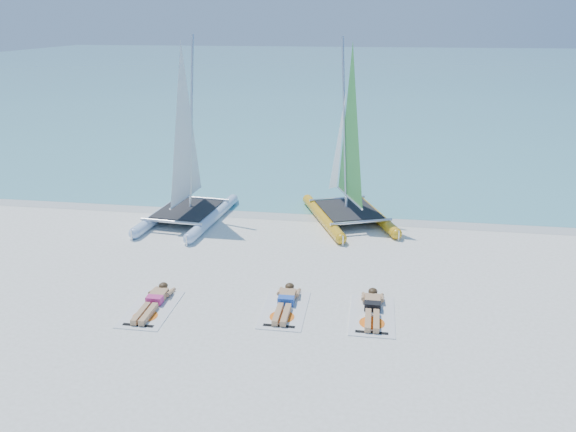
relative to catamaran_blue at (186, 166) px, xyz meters
name	(u,v)px	position (x,y,z in m)	size (l,w,h in m)	color
ground	(274,287)	(3.66, -4.47, -1.80)	(140.00, 140.00, 0.00)	white
sea	(359,69)	(3.66, 58.53, -1.79)	(140.00, 115.00, 0.01)	#70BABB
wet_sand_strip	(302,214)	(3.66, 1.03, -1.79)	(140.00, 1.40, 0.01)	silver
catamaran_blue	(186,166)	(0.00, 0.00, 0.00)	(2.51, 4.59, 6.02)	silver
catamaran_yellow	(346,161)	(5.06, 1.11, 0.08)	(3.55, 4.83, 5.96)	#FBAC1A
towel_a	(151,309)	(1.07, -6.04, -1.79)	(1.00, 1.85, 0.02)	silver
sunbather_a	(154,301)	(1.07, -5.85, -1.68)	(0.37, 1.73, 0.26)	tan
towel_b	(284,310)	(4.10, -5.61, -1.79)	(1.00, 1.85, 0.02)	silver
sunbather_b	(286,301)	(4.10, -5.41, -1.68)	(0.37, 1.73, 0.26)	tan
towel_c	(372,315)	(6.09, -5.57, -1.79)	(1.00, 1.85, 0.02)	silver
sunbather_c	(372,307)	(6.09, -5.38, -1.68)	(0.37, 1.73, 0.26)	tan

